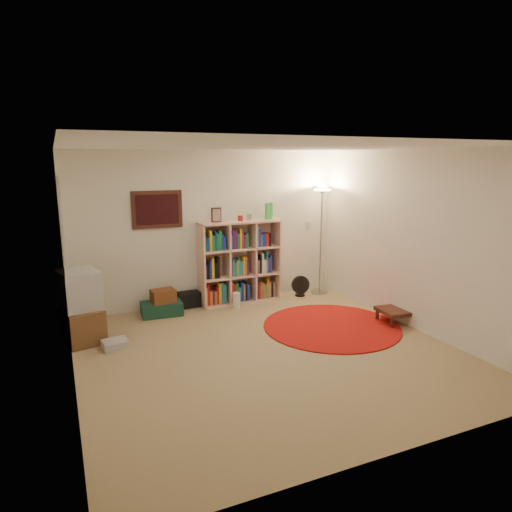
{
  "coord_description": "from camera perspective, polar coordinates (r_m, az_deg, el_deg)",
  "views": [
    {
      "loc": [
        -2.29,
        -4.82,
        2.35
      ],
      "look_at": [
        0.1,
        0.6,
        1.1
      ],
      "focal_mm": 32.0,
      "sensor_mm": 36.0,
      "label": 1
    }
  ],
  "objects": [
    {
      "name": "room",
      "position": [
        5.46,
        0.84,
        0.42
      ],
      "size": [
        4.54,
        4.54,
        2.54
      ],
      "color": "#9C835B",
      "rests_on": "ground"
    },
    {
      "name": "bookshelf",
      "position": [
        7.6,
        -2.22,
        -0.9
      ],
      "size": [
        1.38,
        0.42,
        1.64
      ],
      "rotation": [
        0.0,
        0.0,
        0.02
      ],
      "color": "#FFBDAA",
      "rests_on": "ground"
    },
    {
      "name": "floor_lamp",
      "position": [
        8.03,
        8.22,
        6.33
      ],
      "size": [
        0.4,
        0.4,
        1.91
      ],
      "rotation": [
        0.0,
        0.0,
        0.11
      ],
      "color": "#A9A7AB",
      "rests_on": "ground"
    },
    {
      "name": "floor_fan",
      "position": [
        8.05,
        5.57,
        -3.75
      ],
      "size": [
        0.32,
        0.19,
        0.37
      ],
      "rotation": [
        0.0,
        0.0,
        -0.11
      ],
      "color": "black",
      "rests_on": "ground"
    },
    {
      "name": "tv_stand",
      "position": [
        6.43,
        -21.01,
        -6.0
      ],
      "size": [
        0.58,
        0.73,
        0.95
      ],
      "rotation": [
        0.0,
        0.0,
        0.21
      ],
      "color": "brown",
      "rests_on": "ground"
    },
    {
      "name": "dvd_box",
      "position": [
        6.18,
        -17.2,
        -10.47
      ],
      "size": [
        0.34,
        0.29,
        0.1
      ],
      "rotation": [
        0.0,
        0.0,
        0.12
      ],
      "color": "#B6B5BA",
      "rests_on": "ground"
    },
    {
      "name": "suitcase",
      "position": [
        7.24,
        -11.71,
        -6.45
      ],
      "size": [
        0.64,
        0.44,
        0.2
      ],
      "rotation": [
        0.0,
        0.0,
        -0.07
      ],
      "color": "#153B2D",
      "rests_on": "ground"
    },
    {
      "name": "wicker_basket",
      "position": [
        7.18,
        -11.52,
        -4.92
      ],
      "size": [
        0.38,
        0.29,
        0.2
      ],
      "rotation": [
        0.0,
        0.0,
        0.1
      ],
      "color": "#5C2F17",
      "rests_on": "suitcase"
    },
    {
      "name": "duffel_bag",
      "position": [
        7.56,
        -8.52,
        -5.33
      ],
      "size": [
        0.38,
        0.32,
        0.25
      ],
      "rotation": [
        0.0,
        0.0,
        0.07
      ],
      "color": "black",
      "rests_on": "ground"
    },
    {
      "name": "paper_towel",
      "position": [
        7.4,
        -2.45,
        -5.57
      ],
      "size": [
        0.13,
        0.13,
        0.25
      ],
      "rotation": [
        0.0,
        0.0,
        0.07
      ],
      "color": "white",
      "rests_on": "ground"
    },
    {
      "name": "red_rug",
      "position": [
        6.72,
        9.4,
        -8.64
      ],
      "size": [
        1.96,
        1.96,
        0.02
      ],
      "color": "#9C0E0B",
      "rests_on": "ground"
    },
    {
      "name": "side_table",
      "position": [
        7.03,
        17.04,
        -6.63
      ],
      "size": [
        0.5,
        0.5,
        0.21
      ],
      "rotation": [
        0.0,
        0.0,
        -0.1
      ],
      "color": "#391914",
      "rests_on": "ground"
    }
  ]
}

